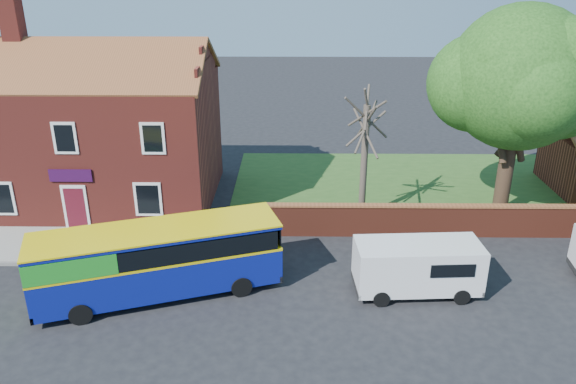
{
  "coord_description": "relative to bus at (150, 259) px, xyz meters",
  "views": [
    {
      "loc": [
        3.42,
        -16.78,
        12.06
      ],
      "look_at": [
        3.15,
        5.0,
        3.03
      ],
      "focal_mm": 35.0,
      "sensor_mm": 36.0,
      "label": 1
    }
  ],
  "objects": [
    {
      "name": "large_tree",
      "position": [
        15.94,
        7.72,
        5.21
      ],
      "size": [
        8.53,
        6.75,
        10.4
      ],
      "color": "black",
      "rests_on": "ground"
    },
    {
      "name": "ground",
      "position": [
        2.02,
        -1.77,
        -1.6
      ],
      "size": [
        120.0,
        120.0,
        0.0
      ],
      "primitive_type": "plane",
      "color": "black",
      "rests_on": "ground"
    },
    {
      "name": "grass_strip",
      "position": [
        15.02,
        11.23,
        -1.58
      ],
      "size": [
        26.0,
        12.0,
        0.04
      ],
      "primitive_type": "cube",
      "color": "#426B28",
      "rests_on": "ground"
    },
    {
      "name": "boundary_wall",
      "position": [
        15.02,
        5.23,
        -0.79
      ],
      "size": [
        22.0,
        0.38,
        1.6
      ],
      "color": "maroon",
      "rests_on": "ground"
    },
    {
      "name": "shop_building",
      "position": [
        -5.0,
        9.72,
        1.81
      ],
      "size": [
        12.3,
        8.13,
        10.5
      ],
      "color": "maroon",
      "rests_on": "ground"
    },
    {
      "name": "pavement",
      "position": [
        -4.98,
        3.98,
        -1.54
      ],
      "size": [
        18.0,
        3.5,
        0.12
      ],
      "primitive_type": "cube",
      "color": "gray",
      "rests_on": "ground"
    },
    {
      "name": "kerb",
      "position": [
        -4.98,
        2.23,
        -1.53
      ],
      "size": [
        18.0,
        0.15,
        0.14
      ],
      "primitive_type": "cube",
      "color": "slate",
      "rests_on": "ground"
    },
    {
      "name": "bus",
      "position": [
        0.0,
        0.0,
        0.0
      ],
      "size": [
        9.48,
        5.15,
        2.81
      ],
      "rotation": [
        0.0,
        0.0,
        0.32
      ],
      "color": "navy",
      "rests_on": "ground"
    },
    {
      "name": "van_near",
      "position": [
        10.21,
        0.36,
        -0.43
      ],
      "size": [
        4.89,
        2.22,
        2.1
      ],
      "rotation": [
        0.0,
        0.0,
        0.06
      ],
      "color": "white",
      "rests_on": "ground"
    },
    {
      "name": "bare_tree",
      "position": [
        8.81,
        7.14,
        1.66
      ],
      "size": [
        2.38,
        2.84,
        6.36
      ],
      "color": "#4C4238",
      "rests_on": "ground"
    }
  ]
}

